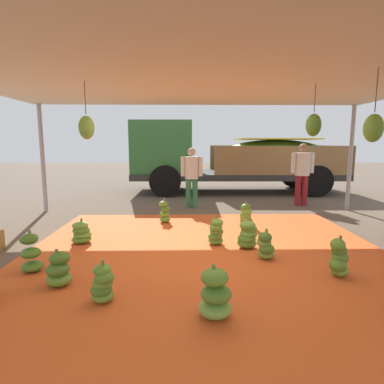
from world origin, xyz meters
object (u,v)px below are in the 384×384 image
object	(u,v)px
banana_bunch_1	(165,212)
cargo_truck_main	(229,157)
worker_1	(302,170)
banana_bunch_2	(339,259)
banana_bunch_0	(31,254)
banana_bunch_7	(216,232)
banana_bunch_6	(266,246)
banana_bunch_11	(215,295)
banana_bunch_5	(59,270)
banana_bunch_4	(248,235)
banana_bunch_14	(246,215)
banana_bunch_3	(81,233)
banana_bunch_9	(103,284)
worker_0	(192,173)

from	to	relation	value
banana_bunch_1	cargo_truck_main	size ratio (longest dim) A/B	0.07
worker_1	banana_bunch_2	bearing A→B (deg)	-104.74
banana_bunch_0	banana_bunch_7	world-z (taller)	banana_bunch_0
banana_bunch_0	banana_bunch_6	bearing A→B (deg)	6.74
banana_bunch_7	banana_bunch_11	distance (m)	2.23
banana_bunch_11	cargo_truck_main	xyz separation A→B (m)	(1.23, 8.12, 0.98)
banana_bunch_0	banana_bunch_5	xyz separation A→B (m)	(0.52, -0.42, -0.05)
banana_bunch_6	banana_bunch_11	xyz separation A→B (m)	(-0.88, -1.54, 0.03)
cargo_truck_main	worker_1	world-z (taller)	cargo_truck_main
banana_bunch_1	banana_bunch_4	world-z (taller)	banana_bunch_1
banana_bunch_0	banana_bunch_1	world-z (taller)	banana_bunch_0
banana_bunch_1	banana_bunch_4	size ratio (longest dim) A/B	1.05
banana_bunch_14	banana_bunch_11	bearing A→B (deg)	-105.57
banana_bunch_3	banana_bunch_5	size ratio (longest dim) A/B	1.05
banana_bunch_3	banana_bunch_7	bearing A→B (deg)	-4.11
worker_1	banana_bunch_7	bearing A→B (deg)	-128.10
banana_bunch_0	banana_bunch_2	world-z (taller)	banana_bunch_0
banana_bunch_3	banana_bunch_9	world-z (taller)	banana_bunch_9
banana_bunch_6	banana_bunch_14	world-z (taller)	banana_bunch_14
banana_bunch_0	banana_bunch_7	distance (m)	2.74
worker_1	banana_bunch_5	bearing A→B (deg)	-133.81
banana_bunch_5	cargo_truck_main	size ratio (longest dim) A/B	0.06
banana_bunch_0	banana_bunch_3	bearing A→B (deg)	77.73
banana_bunch_3	banana_bunch_7	distance (m)	2.27
banana_bunch_14	banana_bunch_6	bearing A→B (deg)	-92.29
banana_bunch_5	banana_bunch_14	world-z (taller)	banana_bunch_14
banana_bunch_9	banana_bunch_6	bearing A→B (deg)	30.44
banana_bunch_6	worker_1	world-z (taller)	worker_1
banana_bunch_3	worker_0	size ratio (longest dim) A/B	0.30
banana_bunch_1	worker_0	size ratio (longest dim) A/B	0.33
banana_bunch_1	banana_bunch_11	size ratio (longest dim) A/B	0.97
banana_bunch_11	banana_bunch_14	xyz separation A→B (m)	(0.95, 3.42, -0.01)
banana_bunch_3	banana_bunch_4	distance (m)	2.78
banana_bunch_9	cargo_truck_main	distance (m)	8.20
banana_bunch_0	banana_bunch_14	world-z (taller)	banana_bunch_0
banana_bunch_7	banana_bunch_11	xyz separation A→B (m)	(-0.22, -2.22, 0.02)
worker_0	worker_1	size ratio (longest dim) A/B	0.93
banana_bunch_5	worker_1	distance (m)	6.77
cargo_truck_main	worker_0	bearing A→B (deg)	-116.38
banana_bunch_11	worker_1	world-z (taller)	worker_1
banana_bunch_5	worker_1	size ratio (longest dim) A/B	0.26
banana_bunch_9	cargo_truck_main	size ratio (longest dim) A/B	0.06
banana_bunch_3	banana_bunch_11	world-z (taller)	banana_bunch_11
banana_bunch_6	banana_bunch_7	size ratio (longest dim) A/B	0.90
banana_bunch_0	banana_bunch_5	world-z (taller)	banana_bunch_0
banana_bunch_6	banana_bunch_11	distance (m)	1.77
banana_bunch_11	cargo_truck_main	world-z (taller)	cargo_truck_main
banana_bunch_11	banana_bunch_3	bearing A→B (deg)	130.62
banana_bunch_2	cargo_truck_main	bearing A→B (deg)	93.27
banana_bunch_6	banana_bunch_11	bearing A→B (deg)	-119.66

